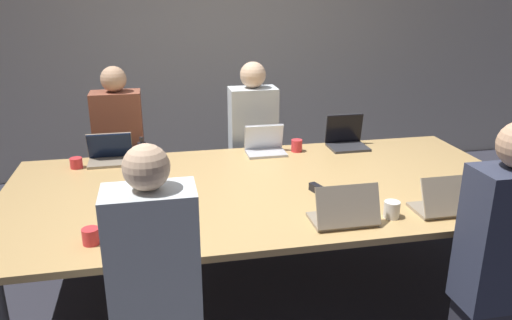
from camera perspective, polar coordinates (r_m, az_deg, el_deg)
ground_plane at (r=3.66m, az=1.15°, el=-13.62°), size 24.00×24.00×0.00m
curtain_wall at (r=5.48m, az=-4.44°, el=13.02°), size 12.00×0.06×2.80m
conference_table at (r=3.34m, az=1.23°, el=-3.67°), size 3.42×1.68×0.73m
laptop_near_right at (r=3.10m, az=20.66°, el=-4.58°), size 0.32×0.24×0.23m
person_near_right at (r=2.82m, az=26.18°, el=-10.30°), size 0.40×0.24×1.41m
cup_near_right at (r=3.30m, az=23.32°, el=-3.93°), size 0.09×0.09×0.09m
laptop_near_left at (r=2.65m, az=-12.57°, el=-7.75°), size 0.31×0.24×0.24m
person_near_left at (r=2.38m, az=-11.36°, el=-14.89°), size 0.40×0.24×1.38m
cup_near_left at (r=2.72m, az=-18.35°, el=-8.27°), size 0.09×0.09×0.09m
laptop_far_center at (r=3.95m, az=1.03°, el=1.73°), size 0.31×0.22×0.22m
person_far_center at (r=4.35m, az=-0.34°, el=1.75°), size 0.40×0.24×1.40m
cup_far_center at (r=4.01m, az=4.67°, el=1.65°), size 0.09×0.09×0.10m
laptop_far_left at (r=3.90m, az=-16.33°, el=0.68°), size 0.33×0.23×0.22m
person_far_left at (r=4.34m, az=-15.25°, el=0.92°), size 0.40×0.24×1.39m
cup_far_left at (r=3.86m, az=-19.86°, el=-0.32°), size 0.09×0.09×0.08m
bottle_far_left at (r=3.73m, az=-12.84°, el=0.66°), size 0.06×0.06×0.23m
laptop_near_midright at (r=2.82m, az=10.10°, el=-5.95°), size 0.36×0.24×0.24m
cup_near_midright at (r=2.96m, az=15.25°, el=-5.48°), size 0.09×0.09×0.10m
laptop_far_right at (r=4.18m, az=10.25°, el=2.52°), size 0.31×0.26×0.26m
stapler at (r=3.22m, az=7.12°, el=-3.36°), size 0.09×0.16×0.05m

